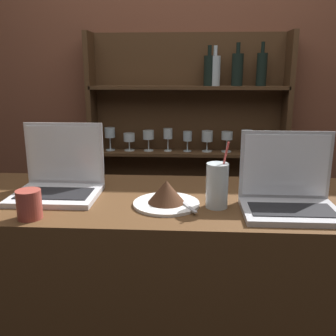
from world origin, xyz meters
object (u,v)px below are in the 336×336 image
laptop_near (59,179)px  laptop_far (289,193)px  water_glass (217,185)px  coffee_cup (29,204)px  cake_plate (166,195)px

laptop_near → laptop_far: (0.79, -0.12, 0.00)m
laptop_far → water_glass: size_ratio=1.37×
water_glass → coffee_cup: size_ratio=2.44×
coffee_cup → laptop_far: bearing=8.5°
laptop_far → water_glass: laptop_far is taller
laptop_near → laptop_far: laptop_near is taller
cake_plate → water_glass: bearing=-2.7°
laptop_far → cake_plate: laptop_far is taller
cake_plate → water_glass: 0.17m
laptop_far → water_glass: 0.23m
laptop_near → water_glass: 0.57m
laptop_far → coffee_cup: 0.81m
coffee_cup → laptop_near: bearing=87.2°
laptop_far → cake_plate: 0.39m
laptop_near → coffee_cup: (-0.01, -0.24, -0.01)m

